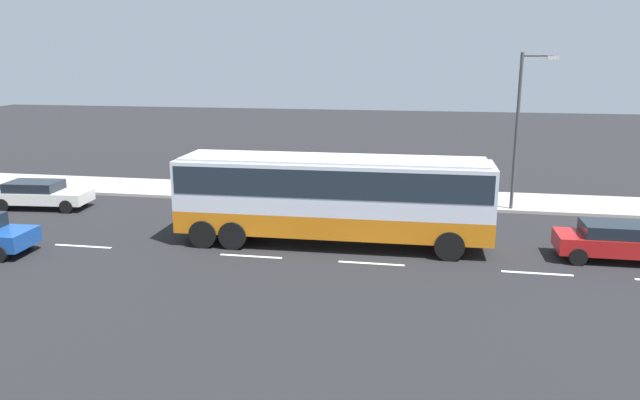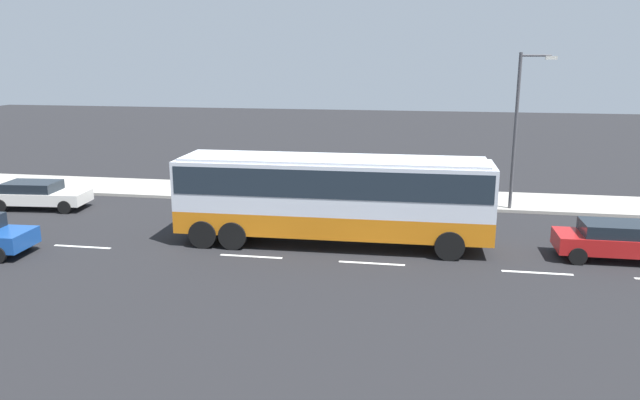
# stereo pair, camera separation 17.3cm
# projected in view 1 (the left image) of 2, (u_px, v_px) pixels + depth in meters

# --- Properties ---
(ground_plane) EXTENTS (120.00, 120.00, 0.00)m
(ground_plane) POSITION_uv_depth(u_px,v_px,m) (370.00, 245.00, 24.31)
(ground_plane) COLOR black
(sidewalk_curb) EXTENTS (80.00, 4.00, 0.15)m
(sidewalk_curb) POSITION_uv_depth(u_px,v_px,m) (386.00, 197.00, 32.05)
(sidewalk_curb) COLOR #A8A399
(sidewalk_curb) RESTS_ON ground_plane
(lane_centreline) EXTENTS (39.38, 0.16, 0.01)m
(lane_centreline) POSITION_uv_depth(u_px,v_px,m) (382.00, 264.00, 22.04)
(lane_centreline) COLOR white
(lane_centreline) RESTS_ON ground_plane
(coach_bus) EXTENTS (12.30, 2.94, 3.50)m
(coach_bus) POSITION_uv_depth(u_px,v_px,m) (332.00, 191.00, 23.85)
(coach_bus) COLOR orange
(coach_bus) RESTS_ON ground_plane
(car_red_compact) EXTENTS (4.76, 1.84, 1.41)m
(car_red_compact) POSITION_uv_depth(u_px,v_px,m) (623.00, 241.00, 22.24)
(car_red_compact) COLOR #B21919
(car_red_compact) RESTS_ON ground_plane
(car_white_minivan) EXTENTS (4.65, 2.20, 1.34)m
(car_white_minivan) POSITION_uv_depth(u_px,v_px,m) (41.00, 194.00, 29.91)
(car_white_minivan) COLOR white
(car_white_minivan) RESTS_ON ground_plane
(pedestrian_near_curb) EXTENTS (0.32, 0.32, 1.54)m
(pedestrian_near_curb) POSITION_uv_depth(u_px,v_px,m) (428.00, 186.00, 30.27)
(pedestrian_near_curb) COLOR black
(pedestrian_near_curb) RESTS_ON sidewalk_curb
(pedestrian_at_crossing) EXTENTS (0.32, 0.32, 1.57)m
(pedestrian_at_crossing) POSITION_uv_depth(u_px,v_px,m) (486.00, 182.00, 31.03)
(pedestrian_at_crossing) COLOR brown
(pedestrian_at_crossing) RESTS_ON sidewalk_curb
(street_lamp) EXTENTS (1.67, 0.24, 7.34)m
(street_lamp) POSITION_uv_depth(u_px,v_px,m) (521.00, 122.00, 28.41)
(street_lamp) COLOR #47474C
(street_lamp) RESTS_ON sidewalk_curb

